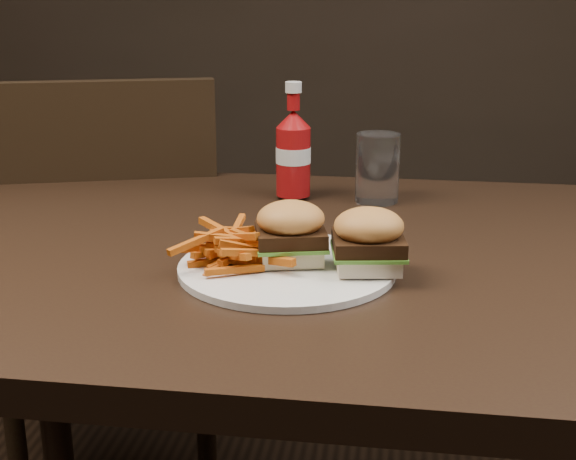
# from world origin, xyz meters

# --- Properties ---
(dining_table) EXTENTS (1.20, 0.80, 0.04)m
(dining_table) POSITION_xyz_m (0.00, 0.00, 0.73)
(dining_table) COLOR black
(dining_table) RESTS_ON ground
(chair_far) EXTENTS (0.58, 0.58, 0.04)m
(chair_far) POSITION_xyz_m (-0.48, 0.52, 0.43)
(chair_far) COLOR black
(chair_far) RESTS_ON ground
(plate) EXTENTS (0.26, 0.26, 0.01)m
(plate) POSITION_xyz_m (-0.00, -0.10, 0.76)
(plate) COLOR white
(plate) RESTS_ON dining_table
(sandwich_half_a) EXTENTS (0.09, 0.08, 0.02)m
(sandwich_half_a) POSITION_xyz_m (-0.00, -0.08, 0.77)
(sandwich_half_a) COLOR beige
(sandwich_half_a) RESTS_ON plate
(sandwich_half_b) EXTENTS (0.08, 0.08, 0.02)m
(sandwich_half_b) POSITION_xyz_m (0.09, -0.10, 0.77)
(sandwich_half_b) COLOR #F6DAC4
(sandwich_half_b) RESTS_ON plate
(fries_pile) EXTENTS (0.13, 0.13, 0.04)m
(fries_pile) POSITION_xyz_m (-0.06, -0.10, 0.78)
(fries_pile) COLOR #AE6318
(fries_pile) RESTS_ON plate
(ketchup_bottle) EXTENTS (0.06, 0.06, 0.11)m
(ketchup_bottle) POSITION_xyz_m (-0.04, 0.24, 0.81)
(ketchup_bottle) COLOR #9C0F11
(ketchup_bottle) RESTS_ON dining_table
(tumbler) EXTENTS (0.07, 0.07, 0.11)m
(tumbler) POSITION_xyz_m (0.09, 0.24, 0.81)
(tumbler) COLOR white
(tumbler) RESTS_ON dining_table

